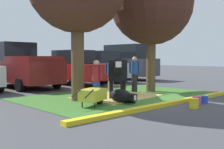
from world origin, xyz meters
TOP-DOWN VIEW (x-y plane):
  - ground_plane at (0.00, 0.00)m, footprint 80.00×80.00m
  - grass_island at (0.15, 1.84)m, footprint 7.94×5.05m
  - curb_yellow at (0.15, -0.84)m, footprint 9.14×0.24m
  - hay_bedding at (-0.19, 1.70)m, footprint 3.44×2.73m
  - shade_tree_right at (2.20, 1.91)m, footprint 3.78×3.78m
  - cow_holstein at (-0.08, 1.82)m, footprint 2.41×2.55m
  - calf_lying at (-1.06, 0.60)m, footprint 0.59×1.32m
  - person_handler at (0.92, 3.26)m, footprint 0.36×0.44m
  - person_visitor_near at (-1.74, 1.16)m, footprint 0.34×0.52m
  - person_visitor_far at (1.48, 2.27)m, footprint 0.34×0.48m
  - wheelbarrow at (-2.29, 0.67)m, footprint 1.58×1.03m
  - bucket_yellow at (-0.16, -1.70)m, footprint 0.32×0.32m
  - bucket_pink at (0.53, -1.39)m, footprint 0.29×0.29m
  - bucket_blue at (1.00, -1.44)m, footprint 0.27×0.27m
  - pickup_truck_maroon at (-1.27, 7.92)m, footprint 2.26×5.42m
  - sedan_blue at (1.65, 7.29)m, footprint 2.06×4.42m
  - sedan_silver at (4.03, 7.72)m, footprint 2.06×4.42m
  - suv_dark_grey at (6.79, 7.81)m, footprint 2.16×4.62m

SIDE VIEW (x-z plane):
  - ground_plane at x=0.00m, z-range 0.00..0.00m
  - grass_island at x=0.15m, z-range 0.00..0.02m
  - hay_bedding at x=-0.19m, z-range 0.01..0.04m
  - curb_yellow at x=0.15m, z-range 0.00..0.12m
  - bucket_blue at x=1.00m, z-range 0.01..0.27m
  - bucket_pink at x=0.53m, z-range 0.01..0.29m
  - bucket_yellow at x=-0.16m, z-range 0.01..0.33m
  - calf_lying at x=-1.06m, z-range 0.00..0.48m
  - wheelbarrow at x=-2.29m, z-range 0.07..0.70m
  - person_visitor_near at x=-1.74m, z-range 0.05..1.55m
  - person_handler at x=0.92m, z-range 0.05..1.57m
  - person_visitor_far at x=1.48m, z-range 0.06..1.69m
  - sedan_blue at x=1.65m, z-range -0.03..1.99m
  - sedan_silver at x=4.03m, z-range -0.03..1.99m
  - cow_holstein at x=-0.08m, z-range 0.32..1.88m
  - pickup_truck_maroon at x=-1.27m, z-range -0.10..2.32m
  - suv_dark_grey at x=6.79m, z-range 0.01..2.53m
  - shade_tree_right at x=2.20m, z-range 1.06..7.01m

